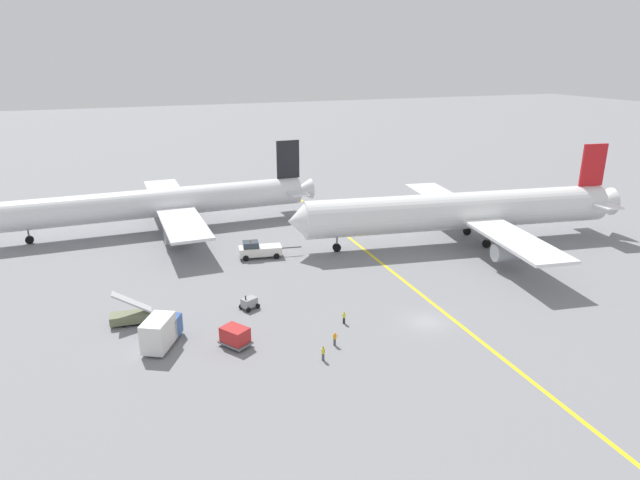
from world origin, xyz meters
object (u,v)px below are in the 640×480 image
at_px(airliner_at_gate_left, 161,203).
at_px(gse_catering_truck_tall, 161,331).
at_px(ground_crew_marshaller_foreground, 323,353).
at_px(airliner_being_pushed, 461,211).
at_px(gse_gpu_cart_small, 249,303).
at_px(ground_crew_wing_walker_right, 335,338).
at_px(pushback_tug, 259,250).
at_px(gse_container_dolly_flat, 235,336).
at_px(gse_stair_truck_yellow, 131,315).
at_px(ground_crew_ramp_agent_by_cones, 344,317).

xyz_separation_m(airliner_at_gate_left, gse_catering_truck_tall, (-4.75, -42.67, -3.01)).
bearing_deg(gse_catering_truck_tall, ground_crew_marshaller_foreground, -31.24).
bearing_deg(airliner_at_gate_left, airliner_being_pushed, -29.53).
distance_m(gse_gpu_cart_small, ground_crew_wing_walker_right, 13.64).
bearing_deg(gse_gpu_cart_small, ground_crew_wing_walker_right, -62.63).
distance_m(airliner_at_gate_left, ground_crew_marshaller_foreground, 52.89).
distance_m(airliner_at_gate_left, pushback_tug, 23.84).
bearing_deg(gse_container_dolly_flat, ground_crew_wing_walker_right, -20.87).
height_order(airliner_at_gate_left, ground_crew_marshaller_foreground, airliner_at_gate_left).
bearing_deg(gse_stair_truck_yellow, airliner_being_pushed, 11.45).
xyz_separation_m(gse_catering_truck_tall, ground_crew_ramp_agent_by_cones, (20.20, -2.43, -0.96)).
relative_size(ground_crew_ramp_agent_by_cones, ground_crew_wing_walker_right, 0.97).
relative_size(airliner_being_pushed, ground_crew_marshaller_foreground, 35.23).
bearing_deg(gse_catering_truck_tall, airliner_being_pushed, 19.12).
bearing_deg(ground_crew_wing_walker_right, ground_crew_marshaller_foreground, -133.80).
xyz_separation_m(airliner_being_pushed, ground_crew_wing_walker_right, (-32.44, -23.91, -4.53)).
bearing_deg(airliner_at_gate_left, pushback_tug, -59.06).
bearing_deg(gse_catering_truck_tall, gse_gpu_cart_small, 26.32).
height_order(gse_catering_truck_tall, gse_stair_truck_yellow, gse_stair_truck_yellow).
relative_size(gse_gpu_cart_small, gse_stair_truck_yellow, 0.54).
bearing_deg(ground_crew_wing_walker_right, ground_crew_ramp_agent_by_cones, 55.17).
height_order(pushback_tug, gse_gpu_cart_small, pushback_tug).
bearing_deg(ground_crew_marshaller_foreground, airliner_at_gate_left, 101.16).
relative_size(pushback_tug, gse_stair_truck_yellow, 2.05).
bearing_deg(pushback_tug, airliner_being_pushed, -9.06).
distance_m(pushback_tug, gse_container_dolly_flat, 27.10).
height_order(gse_container_dolly_flat, ground_crew_marshaller_foreground, gse_container_dolly_flat).
height_order(gse_gpu_cart_small, ground_crew_ramp_agent_by_cones, gse_gpu_cart_small).
relative_size(pushback_tug, gse_catering_truck_tall, 1.56).
bearing_deg(gse_catering_truck_tall, ground_crew_ramp_agent_by_cones, -6.85).
height_order(gse_container_dolly_flat, gse_gpu_cart_small, gse_container_dolly_flat).
relative_size(airliner_at_gate_left, ground_crew_marshaller_foreground, 35.76).
xyz_separation_m(gse_container_dolly_flat, ground_crew_marshaller_foreground, (7.66, -6.17, -0.34)).
distance_m(ground_crew_ramp_agent_by_cones, ground_crew_wing_walker_right, 5.20).
bearing_deg(airliner_being_pushed, ground_crew_ramp_agent_by_cones, -146.32).
distance_m(ground_crew_marshaller_foreground, ground_crew_wing_walker_right, 3.29).
distance_m(gse_container_dolly_flat, gse_gpu_cart_small, 9.11).
bearing_deg(airliner_at_gate_left, gse_gpu_cart_small, -80.53).
bearing_deg(ground_crew_wing_walker_right, pushback_tug, 90.72).
xyz_separation_m(airliner_at_gate_left, ground_crew_marshaller_foreground, (10.21, -51.74, -3.93)).
bearing_deg(gse_container_dolly_flat, gse_stair_truck_yellow, 136.73).
distance_m(gse_catering_truck_tall, ground_crew_ramp_agent_by_cones, 20.37).
bearing_deg(gse_catering_truck_tall, gse_stair_truck_yellow, 112.99).
distance_m(gse_gpu_cart_small, ground_crew_ramp_agent_by_cones, 12.12).
xyz_separation_m(pushback_tug, gse_catering_truck_tall, (-16.87, -22.45, 0.52)).
bearing_deg(airliner_at_gate_left, gse_catering_truck_tall, -96.35).
xyz_separation_m(pushback_tug, gse_stair_truck_yellow, (-19.66, -15.86, -0.22)).
relative_size(airliner_at_gate_left, gse_stair_truck_yellow, 12.07).
bearing_deg(ground_crew_ramp_agent_by_cones, airliner_at_gate_left, 108.92).
relative_size(airliner_at_gate_left, gse_gpu_cart_small, 22.23).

